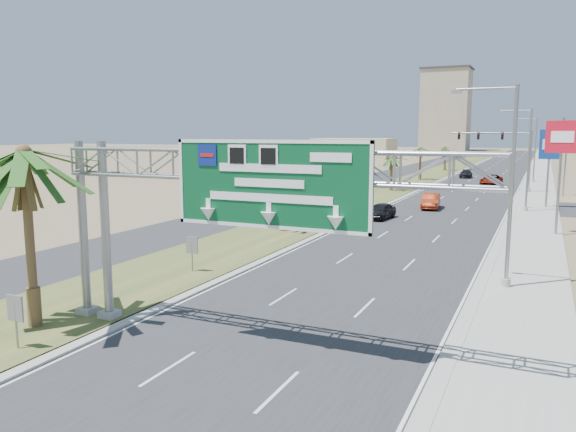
{
  "coord_description": "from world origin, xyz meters",
  "views": [
    {
      "loc": [
        8.87,
        -7.36,
        7.72
      ],
      "look_at": [
        -0.95,
        14.21,
        4.2
      ],
      "focal_mm": 35.0,
      "sensor_mm": 36.0,
      "label": 1
    }
  ],
  "objects_px": {
    "sign_gantry": "(235,180)",
    "pole_sign_red_far": "(567,139)",
    "car_far": "(466,174)",
    "signal_mast": "(513,155)",
    "car_left_lane": "(381,211)",
    "car_mid_lane": "(431,201)",
    "car_right_lane": "(491,180)",
    "pole_sign_blue": "(550,148)",
    "pole_sign_red_near": "(562,144)",
    "palm_near": "(24,154)"
  },
  "relations": [
    {
      "from": "car_left_lane",
      "to": "car_mid_lane",
      "type": "height_order",
      "value": "car_mid_lane"
    },
    {
      "from": "car_left_lane",
      "to": "pole_sign_red_near",
      "type": "distance_m",
      "value": 15.74
    },
    {
      "from": "signal_mast",
      "to": "pole_sign_red_far",
      "type": "height_order",
      "value": "pole_sign_red_far"
    },
    {
      "from": "car_left_lane",
      "to": "pole_sign_blue",
      "type": "xyz_separation_m",
      "value": [
        13.58,
        14.52,
        5.46
      ]
    },
    {
      "from": "car_left_lane",
      "to": "pole_sign_blue",
      "type": "distance_m",
      "value": 20.62
    },
    {
      "from": "car_left_lane",
      "to": "car_right_lane",
      "type": "xyz_separation_m",
      "value": [
        6.27,
        37.92,
        0.08
      ]
    },
    {
      "from": "palm_near",
      "to": "pole_sign_red_near",
      "type": "height_order",
      "value": "pole_sign_red_near"
    },
    {
      "from": "car_left_lane",
      "to": "pole_sign_red_far",
      "type": "bearing_deg",
      "value": 66.46
    },
    {
      "from": "car_far",
      "to": "pole_sign_red_far",
      "type": "relative_size",
      "value": 0.53
    },
    {
      "from": "pole_sign_red_near",
      "to": "pole_sign_blue",
      "type": "bearing_deg",
      "value": 92.33
    },
    {
      "from": "car_mid_lane",
      "to": "car_left_lane",
      "type": "bearing_deg",
      "value": -113.53
    },
    {
      "from": "sign_gantry",
      "to": "palm_near",
      "type": "bearing_deg",
      "value": -166.68
    },
    {
      "from": "sign_gantry",
      "to": "car_far",
      "type": "distance_m",
      "value": 83.75
    },
    {
      "from": "car_mid_lane",
      "to": "pole_sign_blue",
      "type": "distance_m",
      "value": 13.29
    },
    {
      "from": "car_left_lane",
      "to": "pole_sign_red_far",
      "type": "relative_size",
      "value": 0.48
    },
    {
      "from": "car_mid_lane",
      "to": "car_far",
      "type": "xyz_separation_m",
      "value": [
        -1.84,
        42.91,
        -0.09
      ]
    },
    {
      "from": "sign_gantry",
      "to": "car_right_lane",
      "type": "relative_size",
      "value": 2.87
    },
    {
      "from": "sign_gantry",
      "to": "car_far",
      "type": "xyz_separation_m",
      "value": [
        -2.22,
        83.55,
        -5.37
      ]
    },
    {
      "from": "palm_near",
      "to": "car_mid_lane",
      "type": "height_order",
      "value": "palm_near"
    },
    {
      "from": "palm_near",
      "to": "car_far",
      "type": "distance_m",
      "value": 85.9
    },
    {
      "from": "sign_gantry",
      "to": "car_right_lane",
      "type": "height_order",
      "value": "sign_gantry"
    },
    {
      "from": "car_mid_lane",
      "to": "pole_sign_red_far",
      "type": "bearing_deg",
      "value": 49.45
    },
    {
      "from": "pole_sign_blue",
      "to": "pole_sign_red_near",
      "type": "bearing_deg",
      "value": -87.67
    },
    {
      "from": "signal_mast",
      "to": "palm_near",
      "type": "bearing_deg",
      "value": -102.66
    },
    {
      "from": "car_left_lane",
      "to": "car_far",
      "type": "relative_size",
      "value": 0.91
    },
    {
      "from": "signal_mast",
      "to": "car_left_lane",
      "type": "xyz_separation_m",
      "value": [
        -9.44,
        -30.3,
        -4.12
      ]
    },
    {
      "from": "pole_sign_red_far",
      "to": "signal_mast",
      "type": "bearing_deg",
      "value": 153.12
    },
    {
      "from": "car_left_lane",
      "to": "car_right_lane",
      "type": "distance_m",
      "value": 38.44
    },
    {
      "from": "pole_sign_red_near",
      "to": "pole_sign_blue",
      "type": "relative_size",
      "value": 1.07
    },
    {
      "from": "car_mid_lane",
      "to": "car_far",
      "type": "bearing_deg",
      "value": 86.56
    },
    {
      "from": "car_mid_lane",
      "to": "car_right_lane",
      "type": "height_order",
      "value": "car_right_lane"
    },
    {
      "from": "signal_mast",
      "to": "pole_sign_red_far",
      "type": "bearing_deg",
      "value": -26.88
    },
    {
      "from": "car_left_lane",
      "to": "sign_gantry",
      "type": "bearing_deg",
      "value": -78.11
    },
    {
      "from": "sign_gantry",
      "to": "pole_sign_blue",
      "type": "relative_size",
      "value": 2.03
    },
    {
      "from": "pole_sign_red_near",
      "to": "signal_mast",
      "type": "bearing_deg",
      "value": 98.41
    },
    {
      "from": "car_right_lane",
      "to": "car_far",
      "type": "xyz_separation_m",
      "value": [
        -5.28,
        13.88,
        -0.13
      ]
    },
    {
      "from": "sign_gantry",
      "to": "pole_sign_red_near",
      "type": "bearing_deg",
      "value": 69.36
    },
    {
      "from": "signal_mast",
      "to": "pole_sign_red_near",
      "type": "relative_size",
      "value": 1.16
    },
    {
      "from": "car_far",
      "to": "sign_gantry",
      "type": "bearing_deg",
      "value": -90.82
    },
    {
      "from": "car_right_lane",
      "to": "palm_near",
      "type": "bearing_deg",
      "value": -96.19
    },
    {
      "from": "pole_sign_blue",
      "to": "pole_sign_red_far",
      "type": "distance_m",
      "value": 12.88
    },
    {
      "from": "pole_sign_red_near",
      "to": "car_left_lane",
      "type": "bearing_deg",
      "value": 170.54
    },
    {
      "from": "car_right_lane",
      "to": "signal_mast",
      "type": "bearing_deg",
      "value": -64.7
    },
    {
      "from": "signal_mast",
      "to": "car_far",
      "type": "xyz_separation_m",
      "value": [
        -8.45,
        21.5,
        -4.17
      ]
    },
    {
      "from": "palm_near",
      "to": "pole_sign_red_far",
      "type": "relative_size",
      "value": 0.95
    },
    {
      "from": "car_mid_lane",
      "to": "pole_sign_red_near",
      "type": "bearing_deg",
      "value": -50.45
    },
    {
      "from": "car_left_lane",
      "to": "car_mid_lane",
      "type": "distance_m",
      "value": 9.33
    },
    {
      "from": "car_left_lane",
      "to": "pole_sign_red_near",
      "type": "height_order",
      "value": "pole_sign_red_near"
    },
    {
      "from": "car_left_lane",
      "to": "pole_sign_red_near",
      "type": "bearing_deg",
      "value": -3.33
    },
    {
      "from": "sign_gantry",
      "to": "pole_sign_red_far",
      "type": "relative_size",
      "value": 1.9
    }
  ]
}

